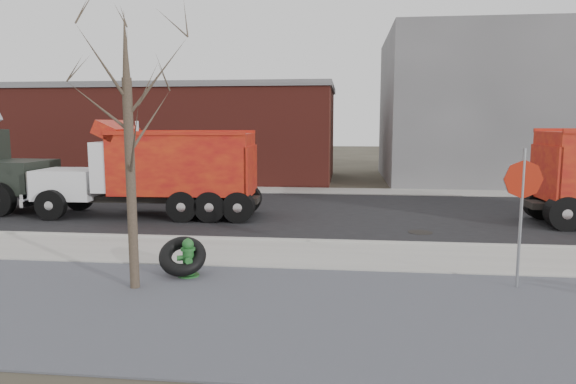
# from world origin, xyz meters

# --- Properties ---
(ground) EXTENTS (120.00, 120.00, 0.00)m
(ground) POSITION_xyz_m (0.00, 0.00, 0.00)
(ground) COLOR #383328
(ground) RESTS_ON ground
(gravel_verge) EXTENTS (60.00, 5.00, 0.03)m
(gravel_verge) POSITION_xyz_m (0.00, -3.50, 0.01)
(gravel_verge) COLOR slate
(gravel_verge) RESTS_ON ground
(sidewalk) EXTENTS (60.00, 2.50, 0.06)m
(sidewalk) POSITION_xyz_m (0.00, 0.25, 0.03)
(sidewalk) COLOR #9E9B93
(sidewalk) RESTS_ON ground
(curb) EXTENTS (60.00, 0.15, 0.11)m
(curb) POSITION_xyz_m (0.00, 1.55, 0.06)
(curb) COLOR #9E9B93
(curb) RESTS_ON ground
(road) EXTENTS (60.00, 9.40, 0.02)m
(road) POSITION_xyz_m (0.00, 6.30, 0.01)
(road) COLOR black
(road) RESTS_ON ground
(far_sidewalk) EXTENTS (60.00, 2.00, 0.06)m
(far_sidewalk) POSITION_xyz_m (0.00, 12.00, 0.03)
(far_sidewalk) COLOR #9E9B93
(far_sidewalk) RESTS_ON ground
(building_grey) EXTENTS (12.00, 10.00, 8.00)m
(building_grey) POSITION_xyz_m (9.00, 18.00, 4.00)
(building_grey) COLOR gray
(building_grey) RESTS_ON ground
(building_brick) EXTENTS (20.20, 8.20, 5.30)m
(building_brick) POSITION_xyz_m (-10.00, 17.00, 2.65)
(building_brick) COLOR maroon
(building_brick) RESTS_ON ground
(bare_tree) EXTENTS (3.20, 3.20, 5.20)m
(bare_tree) POSITION_xyz_m (-3.20, -2.60, 3.30)
(bare_tree) COLOR #382D23
(bare_tree) RESTS_ON ground
(fire_hydrant) EXTENTS (0.47, 0.46, 0.83)m
(fire_hydrant) POSITION_xyz_m (-2.39, -1.76, 0.38)
(fire_hydrant) COLOR #2A6E2A
(fire_hydrant) RESTS_ON ground
(truck_tire) EXTENTS (1.14, 1.10, 0.82)m
(truck_tire) POSITION_xyz_m (-2.54, -1.70, 0.43)
(truck_tire) COLOR black
(truck_tire) RESTS_ON ground
(stop_sign) EXTENTS (0.74, 0.08, 2.71)m
(stop_sign) POSITION_xyz_m (4.13, -1.76, 1.85)
(stop_sign) COLOR gray
(stop_sign) RESTS_ON ground
(dump_truck_red_b) EXTENTS (7.65, 2.47, 3.22)m
(dump_truck_red_b) POSITION_xyz_m (-5.52, 4.88, 1.64)
(dump_truck_red_b) COLOR black
(dump_truck_red_b) RESTS_ON ground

